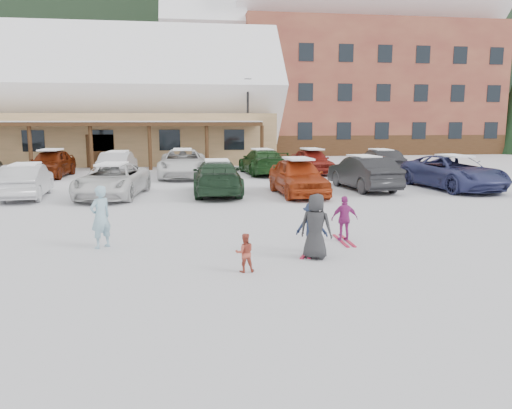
{
  "coord_description": "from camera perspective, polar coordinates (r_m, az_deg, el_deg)",
  "views": [
    {
      "loc": [
        -1.55,
        -11.6,
        3.17
      ],
      "look_at": [
        0.3,
        1.0,
        1.0
      ],
      "focal_mm": 35.0,
      "sensor_mm": 36.0,
      "label": 1
    }
  ],
  "objects": [
    {
      "name": "child_magenta",
      "position": [
        13.3,
        10.09,
        -1.61
      ],
      "size": [
        0.72,
        0.32,
        1.21
      ],
      "primitive_type": "imported",
      "rotation": [
        0.0,
        0.0,
        3.1
      ],
      "color": "#A32C81",
      "rests_on": "ground"
    },
    {
      "name": "parked_car_4",
      "position": [
        21.27,
        4.82,
        3.18
      ],
      "size": [
        2.04,
        4.65,
        1.56
      ],
      "primitive_type": "imported",
      "rotation": [
        0.0,
        0.0,
        0.04
      ],
      "color": "#AB3814",
      "rests_on": "ground"
    },
    {
      "name": "conifer_3",
      "position": [
        56.14,
        -0.63,
        11.66
      ],
      "size": [
        3.96,
        3.96,
        9.18
      ],
      "color": "black",
      "rests_on": "ground"
    },
    {
      "name": "toddler_red",
      "position": [
        10.51,
        -1.3,
        -5.53
      ],
      "size": [
        0.41,
        0.32,
        0.83
      ],
      "primitive_type": "imported",
      "rotation": [
        0.0,
        0.0,
        3.17
      ],
      "color": "#AC4534",
      "rests_on": "ground"
    },
    {
      "name": "skis_child_magenta",
      "position": [
        13.42,
        10.01,
        -4.08
      ],
      "size": [
        0.25,
        1.41,
        0.03
      ],
      "primitive_type": "cube",
      "rotation": [
        0.0,
        0.0,
        3.1
      ],
      "color": "#BC1A3F",
      "rests_on": "ground"
    },
    {
      "name": "day_lodge",
      "position": [
        40.26,
        -19.33,
        10.24
      ],
      "size": [
        29.12,
        12.5,
        10.38
      ],
      "color": "tan",
      "rests_on": "ground"
    },
    {
      "name": "parked_car_12",
      "position": [
        29.95,
        6.41,
        4.95
      ],
      "size": [
        2.09,
        4.44,
        1.47
      ],
      "primitive_type": "imported",
      "rotation": [
        0.0,
        0.0,
        0.08
      ],
      "color": "maroon",
      "rests_on": "ground"
    },
    {
      "name": "parked_car_6",
      "position": [
        24.74,
        21.64,
        3.44
      ],
      "size": [
        3.21,
        5.84,
        1.55
      ],
      "primitive_type": "imported",
      "rotation": [
        0.0,
        0.0,
        0.12
      ],
      "color": "navy",
      "rests_on": "ground"
    },
    {
      "name": "parked_car_9",
      "position": [
        28.72,
        -15.47,
        4.43
      ],
      "size": [
        1.75,
        4.44,
        1.44
      ],
      "primitive_type": "imported",
      "rotation": [
        0.0,
        0.0,
        3.09
      ],
      "color": "#B6B5BA",
      "rests_on": "ground"
    },
    {
      "name": "alpine_hotel",
      "position": [
        52.34,
        9.65,
        15.53
      ],
      "size": [
        31.48,
        14.01,
        21.48
      ],
      "color": "brown",
      "rests_on": "ground"
    },
    {
      "name": "skis_child_navy",
      "position": [
        12.26,
        6.33,
        -5.3
      ],
      "size": [
        0.8,
        1.35,
        0.03
      ],
      "primitive_type": "cube",
      "rotation": [
        0.0,
        0.0,
        2.69
      ],
      "color": "#BC1A3F",
      "rests_on": "ground"
    },
    {
      "name": "parked_car_1",
      "position": [
        22.41,
        -24.76,
        2.44
      ],
      "size": [
        1.85,
        4.34,
        1.39
      ],
      "primitive_type": "imported",
      "rotation": [
        0.0,
        0.0,
        3.23
      ],
      "color": "#BBBCC0",
      "rests_on": "ground"
    },
    {
      "name": "parked_car_8",
      "position": [
        30.08,
        -22.35,
        4.37
      ],
      "size": [
        2.06,
        4.61,
        1.54
      ],
      "primitive_type": "imported",
      "rotation": [
        0.0,
        0.0,
        -0.05
      ],
      "color": "#5B1B08",
      "rests_on": "ground"
    },
    {
      "name": "lamp_post",
      "position": [
        35.57,
        -0.94,
        10.03
      ],
      "size": [
        0.5,
        0.25,
        5.98
      ],
      "color": "black",
      "rests_on": "ground"
    },
    {
      "name": "parked_car_2",
      "position": [
        21.47,
        -16.08,
        2.66
      ],
      "size": [
        2.98,
        5.26,
        1.39
      ],
      "primitive_type": "imported",
      "rotation": [
        0.0,
        0.0,
        -0.14
      ],
      "color": "silver",
      "rests_on": "ground"
    },
    {
      "name": "adult_skier",
      "position": [
        12.97,
        -17.35,
        -1.37
      ],
      "size": [
        0.67,
        0.67,
        1.57
      ],
      "primitive_type": "imported",
      "rotation": [
        0.0,
        0.0,
        3.91
      ],
      "color": "#8DB7C8",
      "rests_on": "ground"
    },
    {
      "name": "parked_car_10",
      "position": [
        28.09,
        -8.37,
        4.69
      ],
      "size": [
        2.69,
        5.66,
        1.56
      ],
      "primitive_type": "imported",
      "rotation": [
        0.0,
        0.0,
        -0.02
      ],
      "color": "white",
      "rests_on": "ground"
    },
    {
      "name": "forested_hillside",
      "position": [
        97.9,
        -7.76,
        18.89
      ],
      "size": [
        300.0,
        70.0,
        38.0
      ],
      "primitive_type": "cube",
      "color": "black",
      "rests_on": "ground"
    },
    {
      "name": "conifer_4",
      "position": [
        67.77,
        23.83,
        11.72
      ],
      "size": [
        5.06,
        5.06,
        11.73
      ],
      "color": "black",
      "rests_on": "ground"
    },
    {
      "name": "ground",
      "position": [
        12.13,
        -0.72,
        -5.49
      ],
      "size": [
        160.0,
        160.0,
        0.0
      ],
      "primitive_type": "plane",
      "color": "silver",
      "rests_on": "ground"
    },
    {
      "name": "bystander_dark",
      "position": [
        11.5,
        6.85,
        -2.5
      ],
      "size": [
        0.88,
        0.8,
        1.52
      ],
      "primitive_type": "imported",
      "rotation": [
        0.0,
        0.0,
        2.6
      ],
      "color": "#2A2A2D",
      "rests_on": "ground"
    },
    {
      "name": "child_navy",
      "position": [
        12.12,
        6.38,
        -2.61
      ],
      "size": [
        0.9,
        0.75,
        1.21
      ],
      "primitive_type": "imported",
      "rotation": [
        0.0,
        0.0,
        2.69
      ],
      "color": "#1C2745",
      "rests_on": "ground"
    },
    {
      "name": "parked_car_3",
      "position": [
        21.44,
        -4.47,
        3.1
      ],
      "size": [
        2.17,
        5.08,
        1.46
      ],
      "primitive_type": "imported",
      "rotation": [
        0.0,
        0.0,
        3.12
      ],
      "color": "#1B3421",
      "rests_on": "ground"
    },
    {
      "name": "parked_car_13",
      "position": [
        30.62,
        14.03,
        4.78
      ],
      "size": [
        1.63,
        4.38,
        1.43
      ],
      "primitive_type": "imported",
      "rotation": [
        0.0,
        0.0,
        3.11
      ],
      "color": "black",
      "rests_on": "ground"
    },
    {
      "name": "parked_car_11",
      "position": [
        29.3,
        0.69,
        4.91
      ],
      "size": [
        2.45,
        5.22,
        1.47
      ],
      "primitive_type": "imported",
      "rotation": [
        0.0,
        0.0,
        3.22
      ],
      "color": "#1A4019",
      "rests_on": "ground"
    },
    {
      "name": "parked_car_5",
      "position": [
        23.37,
        12.17,
        3.56
      ],
      "size": [
        2.12,
        4.81,
        1.54
      ],
      "primitive_type": "imported",
      "rotation": [
        0.0,
        0.0,
        3.25
      ],
      "color": "black",
      "rests_on": "ground"
    }
  ]
}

